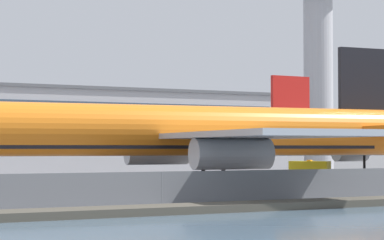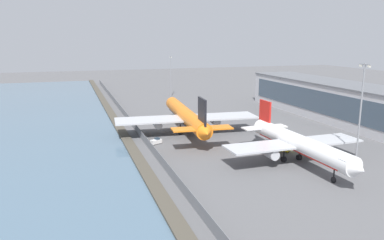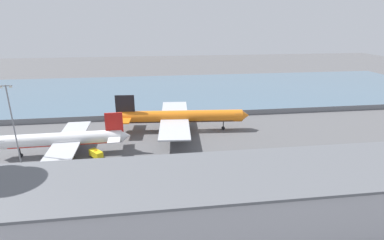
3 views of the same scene
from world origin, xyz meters
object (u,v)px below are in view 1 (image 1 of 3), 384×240
object	(u,v)px
cargo_jet_orange	(189,133)
ops_van	(311,169)
control_tower	(318,46)
baggage_tug	(361,187)

from	to	relation	value
cargo_jet_orange	ops_van	bearing A→B (deg)	35.99
control_tower	ops_van	bearing A→B (deg)	-127.17
baggage_tug	ops_van	xyz separation A→B (m)	(17.51, 32.31, 0.47)
ops_van	control_tower	xyz separation A→B (m)	(23.50, 31.00, 21.66)
cargo_jet_orange	baggage_tug	size ratio (longest dim) A/B	14.73
cargo_jet_orange	control_tower	bearing A→B (deg)	44.95
ops_van	control_tower	bearing A→B (deg)	52.83
baggage_tug	ops_van	size ratio (longest dim) A/B	0.67
ops_van	cargo_jet_orange	bearing A→B (deg)	-144.01
cargo_jet_orange	baggage_tug	bearing A→B (deg)	-50.20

